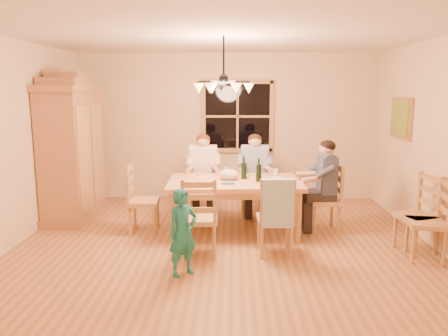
{
  "coord_description": "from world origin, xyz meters",
  "views": [
    {
      "loc": [
        0.13,
        -5.63,
        2.02
      ],
      "look_at": [
        0.0,
        0.1,
        1.0
      ],
      "focal_mm": 35.0,
      "sensor_mm": 36.0,
      "label": 1
    }
  ],
  "objects_px": {
    "chair_far_right": "(254,196)",
    "chair_spare_back": "(416,228)",
    "chair_end_left": "(144,212)",
    "wine_bottle_b": "(259,170)",
    "adult_plaid_man": "(255,164)",
    "chair_far_left": "(204,197)",
    "child": "(183,233)",
    "adult_woman": "(203,164)",
    "chair_spare_front": "(425,235)",
    "adult_slate_man": "(325,174)",
    "chandelier": "(224,86)",
    "armoire": "(72,152)",
    "chair_end_right": "(324,211)",
    "wine_bottle_a": "(244,168)",
    "chair_near_left": "(200,231)",
    "dining_table": "(234,187)",
    "chair_near_right": "(275,230)"
  },
  "relations": [
    {
      "from": "chair_spare_front",
      "to": "chair_spare_back",
      "type": "bearing_deg",
      "value": 9.84
    },
    {
      "from": "chair_far_right",
      "to": "chair_spare_back",
      "type": "xyz_separation_m",
      "value": [
        1.98,
        -1.63,
        0.0
      ]
    },
    {
      "from": "dining_table",
      "to": "chair_near_left",
      "type": "relative_size",
      "value": 1.94
    },
    {
      "from": "chair_end_right",
      "to": "chair_spare_back",
      "type": "distance_m",
      "value": 1.27
    },
    {
      "from": "chair_end_right",
      "to": "dining_table",
      "type": "bearing_deg",
      "value": 90.0
    },
    {
      "from": "wine_bottle_a",
      "to": "chair_near_right",
      "type": "bearing_deg",
      "value": -69.18
    },
    {
      "from": "chair_near_left",
      "to": "chair_near_right",
      "type": "bearing_deg",
      "value": 0.0
    },
    {
      "from": "adult_plaid_man",
      "to": "chair_spare_front",
      "type": "height_order",
      "value": "adult_plaid_man"
    },
    {
      "from": "adult_woman",
      "to": "chair_spare_front",
      "type": "xyz_separation_m",
      "value": [
        2.81,
        -1.87,
        -0.54
      ]
    },
    {
      "from": "chair_near_left",
      "to": "chair_spare_front",
      "type": "height_order",
      "value": "same"
    },
    {
      "from": "wine_bottle_a",
      "to": "child",
      "type": "bearing_deg",
      "value": -113.31
    },
    {
      "from": "chair_far_left",
      "to": "wine_bottle_a",
      "type": "relative_size",
      "value": 3.0
    },
    {
      "from": "dining_table",
      "to": "wine_bottle_b",
      "type": "height_order",
      "value": "wine_bottle_b"
    },
    {
      "from": "chair_far_right",
      "to": "adult_woman",
      "type": "bearing_deg",
      "value": 0.0
    },
    {
      "from": "wine_bottle_a",
      "to": "chair_near_left",
      "type": "bearing_deg",
      "value": -119.25
    },
    {
      "from": "armoire",
      "to": "adult_slate_man",
      "type": "relative_size",
      "value": 2.63
    },
    {
      "from": "adult_plaid_man",
      "to": "wine_bottle_b",
      "type": "xyz_separation_m",
      "value": [
        0.01,
        -0.98,
        0.08
      ]
    },
    {
      "from": "chandelier",
      "to": "chair_far_left",
      "type": "distance_m",
      "value": 2.25
    },
    {
      "from": "chair_end_left",
      "to": "chair_spare_front",
      "type": "height_order",
      "value": "same"
    },
    {
      "from": "chair_spare_back",
      "to": "adult_woman",
      "type": "bearing_deg",
      "value": 39.67
    },
    {
      "from": "child",
      "to": "chair_end_left",
      "type": "bearing_deg",
      "value": 78.15
    },
    {
      "from": "armoire",
      "to": "chair_far_right",
      "type": "relative_size",
      "value": 2.32
    },
    {
      "from": "chair_far_right",
      "to": "chair_near_right",
      "type": "relative_size",
      "value": 1.0
    },
    {
      "from": "chair_end_left",
      "to": "wine_bottle_b",
      "type": "xyz_separation_m",
      "value": [
        1.64,
        -0.03,
        0.62
      ]
    },
    {
      "from": "armoire",
      "to": "chair_end_right",
      "type": "bearing_deg",
      "value": -9.38
    },
    {
      "from": "dining_table",
      "to": "child",
      "type": "distance_m",
      "value": 1.63
    },
    {
      "from": "chair_end_right",
      "to": "adult_slate_man",
      "type": "xyz_separation_m",
      "value": [
        0.0,
        0.0,
        0.54
      ]
    },
    {
      "from": "wine_bottle_b",
      "to": "chair_spare_back",
      "type": "distance_m",
      "value": 2.16
    },
    {
      "from": "chair_far_right",
      "to": "wine_bottle_b",
      "type": "bearing_deg",
      "value": 88.27
    },
    {
      "from": "dining_table",
      "to": "chair_far_left",
      "type": "relative_size",
      "value": 1.94
    },
    {
      "from": "adult_woman",
      "to": "dining_table",
      "type": "bearing_deg",
      "value": 117.9
    },
    {
      "from": "chair_end_right",
      "to": "adult_woman",
      "type": "distance_m",
      "value": 2.05
    },
    {
      "from": "chair_far_left",
      "to": "adult_slate_man",
      "type": "distance_m",
      "value": 2.05
    },
    {
      "from": "chair_far_right",
      "to": "adult_plaid_man",
      "type": "distance_m",
      "value": 0.54
    },
    {
      "from": "chandelier",
      "to": "chair_end_left",
      "type": "distance_m",
      "value": 2.16
    },
    {
      "from": "chair_far_right",
      "to": "adult_slate_man",
      "type": "relative_size",
      "value": 1.13
    },
    {
      "from": "chair_near_right",
      "to": "chair_spare_back",
      "type": "distance_m",
      "value": 1.81
    },
    {
      "from": "chair_near_left",
      "to": "wine_bottle_a",
      "type": "xyz_separation_m",
      "value": [
        0.57,
        1.01,
        0.62
      ]
    },
    {
      "from": "chair_end_left",
      "to": "wine_bottle_b",
      "type": "height_order",
      "value": "wine_bottle_b"
    },
    {
      "from": "chair_far_left",
      "to": "chair_far_right",
      "type": "bearing_deg",
      "value": -180.0
    },
    {
      "from": "dining_table",
      "to": "adult_slate_man",
      "type": "bearing_deg",
      "value": 2.3
    },
    {
      "from": "adult_woman",
      "to": "chair_spare_back",
      "type": "distance_m",
      "value": 3.27
    },
    {
      "from": "chair_far_left",
      "to": "child",
      "type": "xyz_separation_m",
      "value": [
        -0.07,
        -2.39,
        0.19
      ]
    },
    {
      "from": "adult_plaid_man",
      "to": "adult_slate_man",
      "type": "height_order",
      "value": "same"
    },
    {
      "from": "dining_table",
      "to": "adult_slate_man",
      "type": "relative_size",
      "value": 2.19
    },
    {
      "from": "chair_near_left",
      "to": "chair_end_right",
      "type": "xyz_separation_m",
      "value": [
        1.73,
        0.96,
        0.0
      ]
    },
    {
      "from": "chandelier",
      "to": "chair_far_left",
      "type": "relative_size",
      "value": 0.78
    },
    {
      "from": "dining_table",
      "to": "chair_far_left",
      "type": "xyz_separation_m",
      "value": [
        -0.5,
        0.87,
        -0.36
      ]
    },
    {
      "from": "chair_end_left",
      "to": "wine_bottle_a",
      "type": "bearing_deg",
      "value": 94.07
    },
    {
      "from": "chair_spare_front",
      "to": "armoire",
      "type": "bearing_deg",
      "value": 80.69
    }
  ]
}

